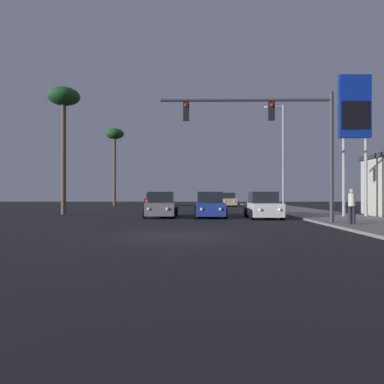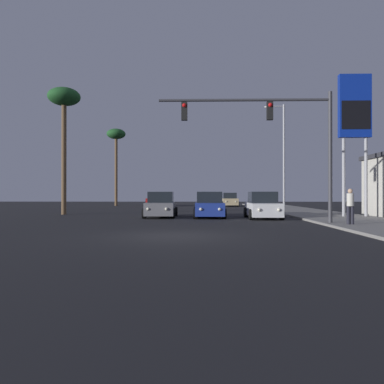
{
  "view_description": "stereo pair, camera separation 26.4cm",
  "coord_description": "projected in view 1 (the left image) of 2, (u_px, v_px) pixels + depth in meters",
  "views": [
    {
      "loc": [
        0.71,
        -13.75,
        1.55
      ],
      "look_at": [
        0.36,
        14.49,
        1.68
      ],
      "focal_mm": 35.0,
      "sensor_mm": 36.0,
      "label": 1
    },
    {
      "loc": [
        0.98,
        -13.74,
        1.55
      ],
      "look_at": [
        0.36,
        14.49,
        1.68
      ],
      "focal_mm": 35.0,
      "sensor_mm": 36.0,
      "label": 2
    }
  ],
  "objects": [
    {
      "name": "car_blue",
      "position": [
        210.0,
        206.0,
        24.42
      ],
      "size": [
        2.04,
        4.31,
        1.68
      ],
      "rotation": [
        0.0,
        0.0,
        3.14
      ],
      "color": "navy",
      "rests_on": "ground"
    },
    {
      "name": "car_red",
      "position": [
        154.0,
        200.0,
        47.26
      ],
      "size": [
        2.04,
        4.31,
        1.68
      ],
      "rotation": [
        0.0,
        0.0,
        3.15
      ],
      "color": "maroon",
      "rests_on": "ground"
    },
    {
      "name": "pedestrian_on_sidewalk",
      "position": [
        352.0,
        205.0,
        17.58
      ],
      "size": [
        0.34,
        0.32,
        1.67
      ],
      "color": "#23232D",
      "rests_on": "sidewalk_right"
    },
    {
      "name": "traffic_light_mast",
      "position": [
        280.0,
        129.0,
        18.59
      ],
      "size": [
        8.6,
        0.36,
        6.5
      ],
      "color": "#38383D",
      "rests_on": "sidewalk_right"
    },
    {
      "name": "palm_tree_far",
      "position": [
        115.0,
        139.0,
        47.91
      ],
      "size": [
        2.4,
        2.4,
        9.91
      ],
      "color": "brown",
      "rests_on": "ground"
    },
    {
      "name": "car_tan",
      "position": [
        228.0,
        200.0,
        46.42
      ],
      "size": [
        2.04,
        4.32,
        1.68
      ],
      "rotation": [
        0.0,
        0.0,
        3.15
      ],
      "color": "tan",
      "rests_on": "ground"
    },
    {
      "name": "street_lamp",
      "position": [
        282.0,
        152.0,
        31.74
      ],
      "size": [
        1.74,
        0.24,
        9.0
      ],
      "color": "#99999E",
      "rests_on": "sidewalk_right"
    },
    {
      "name": "palm_tree_near",
      "position": [
        64.0,
        104.0,
        27.9
      ],
      "size": [
        2.4,
        2.4,
        9.5
      ],
      "color": "brown",
      "rests_on": "ground"
    },
    {
      "name": "gas_station_sign",
      "position": [
        355.0,
        114.0,
        23.8
      ],
      "size": [
        2.0,
        0.42,
        9.0
      ],
      "color": "#99999E",
      "rests_on": "sidewalk_right"
    },
    {
      "name": "ground_plane",
      "position": [
        177.0,
        236.0,
        13.75
      ],
      "size": [
        120.0,
        120.0,
        0.0
      ],
      "primitive_type": "plane",
      "color": "black"
    },
    {
      "name": "car_white",
      "position": [
        263.0,
        206.0,
        23.54
      ],
      "size": [
        2.04,
        4.32,
        1.68
      ],
      "rotation": [
        0.0,
        0.0,
        3.13
      ],
      "color": "silver",
      "rests_on": "ground"
    },
    {
      "name": "car_grey",
      "position": [
        161.0,
        206.0,
        24.72
      ],
      "size": [
        2.04,
        4.34,
        1.68
      ],
      "rotation": [
        0.0,
        0.0,
        3.17
      ],
      "color": "slate",
      "rests_on": "ground"
    },
    {
      "name": "sidewalk_right",
      "position": [
        336.0,
        217.0,
        23.63
      ],
      "size": [
        5.0,
        60.0,
        0.12
      ],
      "color": "gray",
      "rests_on": "ground"
    }
  ]
}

